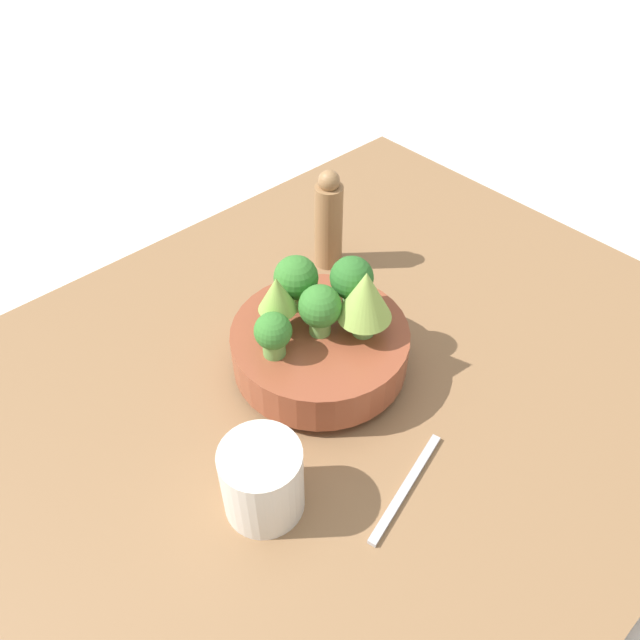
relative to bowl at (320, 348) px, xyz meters
name	(u,v)px	position (x,y,z in m)	size (l,w,h in m)	color
ground_plane	(354,380)	(0.04, -0.03, -0.07)	(6.00, 6.00, 0.00)	silver
table	(355,372)	(0.04, -0.03, -0.06)	(0.99, 0.84, 0.03)	olive
bowl	(320,348)	(0.00, 0.00, 0.00)	(0.23, 0.23, 0.07)	brown
romanesco_piece_near	(367,296)	(0.04, -0.04, 0.09)	(0.07, 0.07, 0.10)	#7AB256
broccoli_floret_right	(352,280)	(0.05, 0.00, 0.08)	(0.06, 0.06, 0.08)	#7AB256
broccoli_floret_back	(296,279)	(0.01, 0.05, 0.08)	(0.06, 0.06, 0.08)	#7AB256
romanesco_piece_far	(277,298)	(-0.04, 0.04, 0.08)	(0.05, 0.05, 0.08)	#7AB256
broccoli_floret_center	(320,308)	(0.00, 0.00, 0.07)	(0.05, 0.05, 0.07)	#7AB256
broccoli_floret_left	(273,333)	(-0.07, 0.01, 0.06)	(0.05, 0.05, 0.06)	#6BA34C
cup	(262,480)	(-0.18, -0.11, 0.01)	(0.09, 0.09, 0.09)	silver
pepper_mill	(329,221)	(0.16, 0.16, 0.04)	(0.04, 0.04, 0.16)	#997047
fork	(406,487)	(-0.05, -0.20, -0.04)	(0.16, 0.05, 0.01)	#B2B2B7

